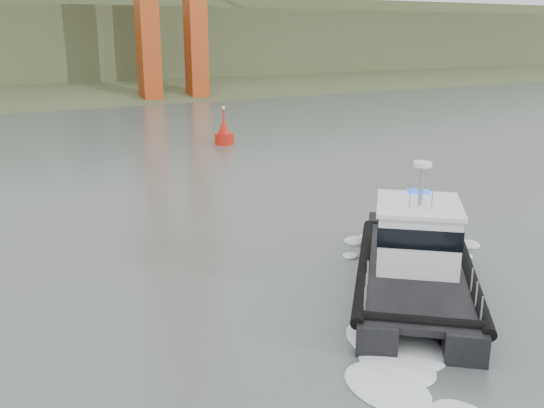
{
  "coord_description": "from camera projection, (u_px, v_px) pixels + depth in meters",
  "views": [
    {
      "loc": [
        -13.84,
        -18.44,
        10.69
      ],
      "look_at": [
        0.75,
        6.81,
        2.4
      ],
      "focal_mm": 40.0,
      "sensor_mm": 36.0,
      "label": 1
    }
  ],
  "objects": [
    {
      "name": "patrol_boat",
      "position": [
        416.0,
        258.0,
        25.69
      ],
      "size": [
        11.12,
        11.92,
        5.81
      ],
      "rotation": [
        0.0,
        0.0,
        -0.71
      ],
      "color": "black",
      "rests_on": "ground"
    },
    {
      "name": "ground",
      "position": [
        339.0,
        302.0,
        24.95
      ],
      "size": [
        400.0,
        400.0,
        0.0
      ],
      "primitive_type": "plane",
      "color": "#475451",
      "rests_on": "ground"
    },
    {
      "name": "nav_buoy",
      "position": [
        224.0,
        134.0,
        59.76
      ],
      "size": [
        1.9,
        1.9,
        3.95
      ],
      "color": "#B81B0C",
      "rests_on": "ground"
    }
  ]
}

